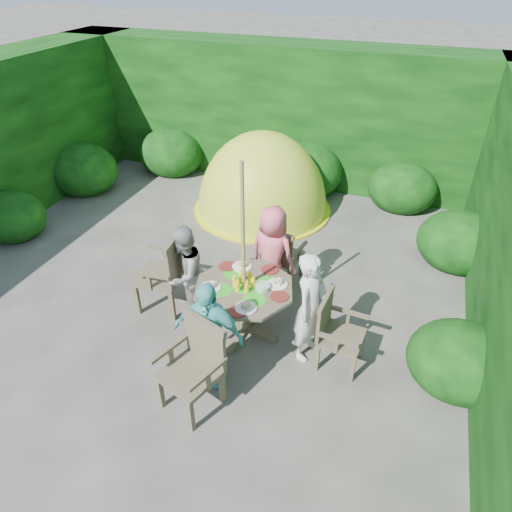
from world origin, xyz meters
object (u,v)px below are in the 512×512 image
(garden_chair_front, at_px, (195,364))
(dome_tent, at_px, (262,209))
(child_back, at_px, (272,253))
(parasol_pole, at_px, (243,256))
(child_right, at_px, (310,308))
(patio_table, at_px, (244,294))
(garden_chair_left, at_px, (166,271))
(child_front, at_px, (208,334))
(garden_chair_back, at_px, (281,254))
(child_left, at_px, (185,273))
(garden_chair_right, at_px, (336,331))

(garden_chair_front, relative_size, dome_tent, 0.34)
(child_back, bearing_deg, parasol_pole, 99.28)
(child_right, bearing_deg, patio_table, 97.43)
(patio_table, height_order, garden_chair_left, garden_chair_left)
(parasol_pole, xyz_separation_m, child_front, (-0.08, -0.80, -0.46))
(garden_chair_back, xyz_separation_m, child_left, (-0.90, -1.02, 0.16))
(garden_chair_right, relative_size, garden_chair_front, 0.90)
(patio_table, bearing_deg, garden_chair_back, 85.08)
(patio_table, xyz_separation_m, garden_chair_left, (-1.09, 0.12, -0.03))
(child_back, distance_m, child_front, 1.60)
(garden_chair_right, bearing_deg, dome_tent, 36.48)
(garden_chair_back, relative_size, child_right, 0.64)
(parasol_pole, relative_size, child_back, 1.68)
(garden_chair_front, bearing_deg, garden_chair_back, 104.58)
(garden_chair_left, xyz_separation_m, dome_tent, (0.24, 2.90, -0.55))
(patio_table, height_order, dome_tent, dome_tent)
(garden_chair_left, relative_size, child_front, 0.81)
(parasol_pole, bearing_deg, garden_chair_back, 84.87)
(parasol_pole, bearing_deg, child_back, 84.58)
(child_right, bearing_deg, garden_chair_back, 43.60)
(patio_table, bearing_deg, parasol_pole, -172.61)
(garden_chair_right, xyz_separation_m, child_left, (-1.90, 0.18, 0.16))
(parasol_pole, bearing_deg, child_right, -5.42)
(garden_chair_left, bearing_deg, child_back, 115.22)
(garden_chair_front, height_order, child_left, child_left)
(garden_chair_left, relative_size, child_back, 0.79)
(parasol_pole, height_order, garden_chair_front, parasol_pole)
(patio_table, xyz_separation_m, garden_chair_front, (-0.09, -1.10, -0.08))
(parasol_pole, distance_m, garden_chair_front, 1.25)
(parasol_pole, height_order, child_right, parasol_pole)
(garden_chair_right, xyz_separation_m, garden_chair_front, (-1.18, -0.99, 0.05))
(patio_table, bearing_deg, garden_chair_left, 173.76)
(child_back, height_order, child_front, child_back)
(parasol_pole, relative_size, garden_chair_left, 2.14)
(patio_table, bearing_deg, garden_chair_right, -5.52)
(patio_table, xyz_separation_m, garden_chair_back, (0.09, 1.10, -0.13))
(parasol_pole, height_order, garden_chair_right, parasol_pole)
(garden_chair_back, bearing_deg, garden_chair_right, 139.37)
(garden_chair_front, xyz_separation_m, dome_tent, (-0.76, 4.12, -0.50))
(garden_chair_front, xyz_separation_m, child_right, (0.88, 1.02, 0.17))
(child_back, xyz_separation_m, dome_tent, (-0.92, 2.22, -0.65))
(patio_table, distance_m, child_right, 0.80)
(child_back, relative_size, child_front, 1.02)
(garden_chair_left, xyz_separation_m, child_right, (1.88, -0.20, 0.12))
(garden_chair_front, relative_size, child_right, 0.70)
(garden_chair_right, bearing_deg, child_right, 88.96)
(garden_chair_right, relative_size, child_back, 0.65)
(patio_table, xyz_separation_m, child_right, (0.79, -0.08, 0.09))
(garden_chair_back, distance_m, dome_tent, 2.19)
(child_front, bearing_deg, patio_table, 82.54)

